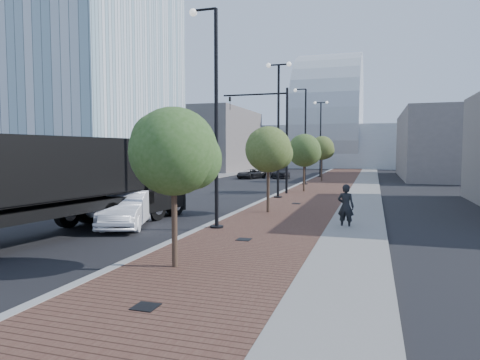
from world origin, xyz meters
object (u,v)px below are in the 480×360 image
(white_sedan, at_px, (127,209))
(dump_truck, at_px, (96,190))
(pedestrian, at_px, (346,207))
(dark_car_mid, at_px, (251,174))

(white_sedan, bearing_deg, dump_truck, -168.49)
(pedestrian, bearing_deg, dark_car_mid, -54.32)
(white_sedan, bearing_deg, dark_car_mid, 76.97)
(dump_truck, bearing_deg, white_sedan, 38.44)
(dump_truck, height_order, dark_car_mid, dump_truck)
(white_sedan, height_order, pedestrian, pedestrian)
(white_sedan, xyz_separation_m, pedestrian, (9.23, 2.31, 0.19))
(white_sedan, distance_m, pedestrian, 9.51)
(dark_car_mid, xyz_separation_m, pedestrian, (12.79, -30.01, 0.40))
(pedestrian, bearing_deg, dump_truck, 28.71)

